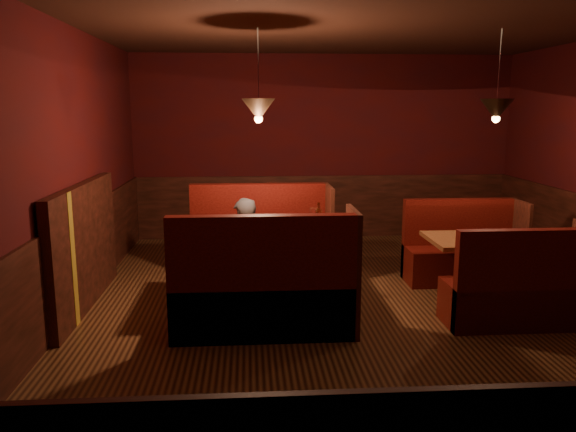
{
  "coord_description": "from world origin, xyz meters",
  "views": [
    {
      "loc": [
        -1.19,
        -5.43,
        2.06
      ],
      "look_at": [
        -0.79,
        0.35,
        0.95
      ],
      "focal_mm": 35.0,
      "sensor_mm": 36.0,
      "label": 1
    }
  ],
  "objects": [
    {
      "name": "diner_a",
      "position": [
        -1.26,
        0.97,
        0.7
      ],
      "size": [
        0.6,
        0.51,
        1.4
      ],
      "primitive_type": "imported",
      "rotation": [
        0.0,
        0.0,
        3.54
      ],
      "color": "#333439",
      "rests_on": "ground"
    },
    {
      "name": "second_bench_far",
      "position": [
        1.38,
        0.99,
        0.31
      ],
      "size": [
        1.38,
        0.52,
        0.99
      ],
      "color": "#350604",
      "rests_on": "ground"
    },
    {
      "name": "diner_b",
      "position": [
        -1.05,
        -0.24,
        0.72
      ],
      "size": [
        0.77,
        0.64,
        1.43
      ],
      "primitive_type": "imported",
      "rotation": [
        0.0,
        0.0,
        0.15
      ],
      "color": "#3A3023",
      "rests_on": "ground"
    },
    {
      "name": "second_bench_near",
      "position": [
        1.38,
        -0.5,
        0.31
      ],
      "size": [
        1.38,
        0.52,
        0.99
      ],
      "color": "#350604",
      "rests_on": "ground"
    },
    {
      "name": "main_table",
      "position": [
        -1.07,
        0.35,
        0.64
      ],
      "size": [
        1.54,
        0.94,
        1.08
      ],
      "color": "brown",
      "rests_on": "ground"
    },
    {
      "name": "second_table",
      "position": [
        1.35,
        0.25,
        0.52
      ],
      "size": [
        1.25,
        0.8,
        0.7
      ],
      "color": "brown",
      "rests_on": "ground"
    },
    {
      "name": "main_bench_far",
      "position": [
        -1.06,
        1.23,
        0.37
      ],
      "size": [
        1.7,
        0.61,
        1.16
      ],
      "color": "#350604",
      "rests_on": "ground"
    },
    {
      "name": "room",
      "position": [
        -0.28,
        0.04,
        1.05
      ],
      "size": [
        6.02,
        7.02,
        2.92
      ],
      "color": "#311A0F",
      "rests_on": "ground"
    },
    {
      "name": "main_bench_near",
      "position": [
        -1.06,
        -0.53,
        0.37
      ],
      "size": [
        1.7,
        0.61,
        1.16
      ],
      "color": "#350604",
      "rests_on": "ground"
    }
  ]
}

